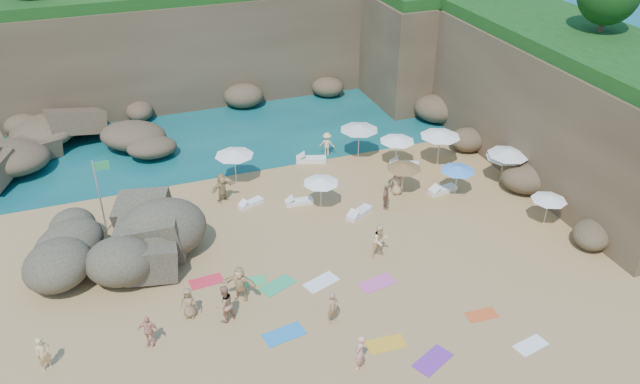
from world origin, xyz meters
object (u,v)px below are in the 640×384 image
object	(u,v)px
parasol_0	(234,153)
person_stand_6	(360,352)
rock_outcrop	(114,255)
parasol_2	(359,127)
person_stand_0	(43,354)
flag_pole	(100,187)
lounger_0	(251,203)
person_stand_1	(224,304)
person_stand_5	(222,188)
person_stand_4	(397,182)
person_stand_2	(327,144)
parasol_1	(397,139)
person_stand_3	(386,197)

from	to	relation	value
parasol_0	person_stand_6	bearing A→B (deg)	-85.81
rock_outcrop	person_stand_6	xyz separation A→B (m)	(9.04, -11.49, 0.85)
parasol_0	parasol_2	distance (m)	8.53
person_stand_0	flag_pole	bearing A→B (deg)	45.89
lounger_0	person_stand_1	xyz separation A→B (m)	(-3.55, -9.18, 0.82)
lounger_0	person_stand_5	world-z (taller)	person_stand_5
person_stand_0	person_stand_4	bearing A→B (deg)	-5.06
person_stand_4	rock_outcrop	bearing A→B (deg)	-128.82
parasol_2	person_stand_4	world-z (taller)	parasol_2
person_stand_2	person_stand_5	xyz separation A→B (m)	(-7.91, -3.47, 0.10)
rock_outcrop	flag_pole	world-z (taller)	flag_pole
rock_outcrop	lounger_0	world-z (taller)	rock_outcrop
flag_pole	parasol_2	bearing A→B (deg)	11.13
parasol_1	person_stand_0	bearing A→B (deg)	-152.74
person_stand_5	person_stand_4	bearing A→B (deg)	-40.54
parasol_1	person_stand_5	size ratio (longest dim) A/B	1.26
person_stand_3	person_stand_5	bearing A→B (deg)	105.80
rock_outcrop	parasol_2	bearing A→B (deg)	19.50
flag_pole	person_stand_6	xyz separation A→B (m)	(9.09, -14.05, -1.93)
person_stand_2	person_stand_4	size ratio (longest dim) A/B	0.97
rock_outcrop	parasol_2	distance (m)	17.46
rock_outcrop	parasol_0	world-z (taller)	parasol_0
person_stand_6	parasol_1	bearing A→B (deg)	-166.85
person_stand_4	person_stand_5	world-z (taller)	person_stand_5
person_stand_2	person_stand_5	distance (m)	8.64
rock_outcrop	person_stand_5	world-z (taller)	person_stand_5
flag_pole	lounger_0	size ratio (longest dim) A/B	2.81
person_stand_1	person_stand_3	distance (m)	12.46
lounger_0	person_stand_5	xyz separation A→B (m)	(-1.43, 1.02, 0.79)
parasol_0	person_stand_4	xyz separation A→B (m)	(8.80, -4.71, -1.27)
parasol_0	person_stand_2	xyz separation A→B (m)	(6.67, 1.60, -1.29)
flag_pole	parasol_0	size ratio (longest dim) A/B	1.79
parasol_0	person_stand_3	size ratio (longest dim) A/B	1.56
lounger_0	person_stand_4	bearing A→B (deg)	-34.47
person_stand_1	person_stand_6	xyz separation A→B (m)	(4.59, -4.69, -0.10)
person_stand_4	person_stand_6	bearing A→B (deg)	-72.91
person_stand_2	parasol_0	bearing A→B (deg)	41.35
parasol_2	person_stand_6	world-z (taller)	parasol_2
person_stand_0	person_stand_3	world-z (taller)	person_stand_0
rock_outcrop	person_stand_1	distance (m)	8.18
person_stand_2	person_stand_4	xyz separation A→B (m)	(2.14, -6.31, 0.02)
parasol_0	parasol_1	distance (m)	10.44
lounger_0	person_stand_3	size ratio (longest dim) A/B	0.99
person_stand_1	person_stand_5	world-z (taller)	person_stand_1
parasol_1	person_stand_3	bearing A→B (deg)	-122.32
person_stand_6	lounger_0	bearing A→B (deg)	-131.80
rock_outcrop	person_stand_6	size ratio (longest dim) A/B	4.29
rock_outcrop	person_stand_4	distance (m)	16.64
rock_outcrop	person_stand_2	world-z (taller)	person_stand_2
person_stand_2	person_stand_1	bearing A→B (deg)	81.60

